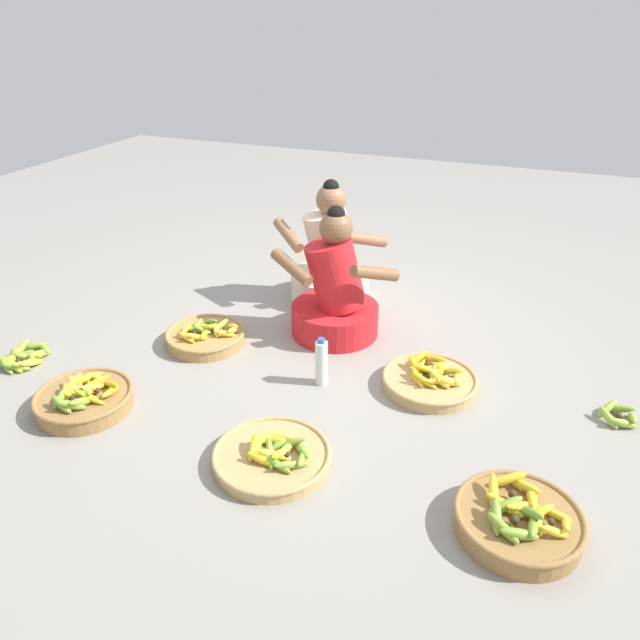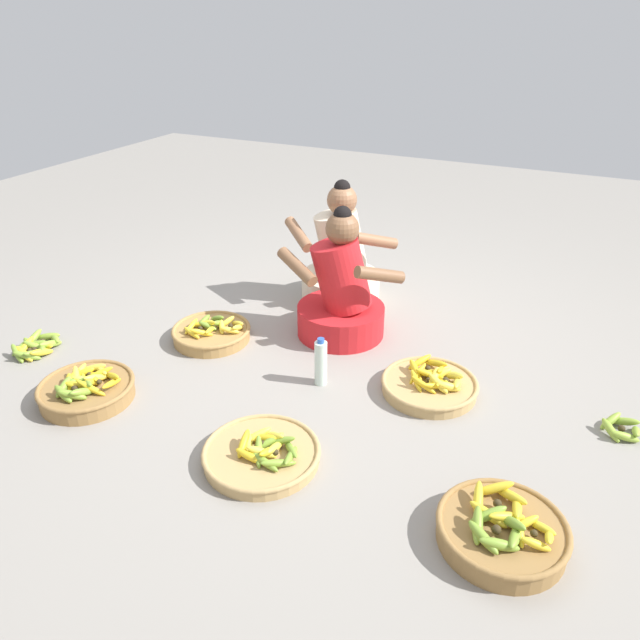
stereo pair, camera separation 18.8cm
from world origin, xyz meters
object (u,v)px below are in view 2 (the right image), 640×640
Objects in this scene: banana_basket_back_right at (502,530)px; loose_bananas_back_left at (36,346)px; vendor_woman_front at (341,296)px; banana_basket_back_center at (212,332)px; water_bottle at (321,363)px; banana_basket_near_bicycle at (430,384)px; loose_bananas_front_left at (621,428)px; banana_basket_front_center at (262,453)px; banana_basket_mid_right at (86,389)px; vendor_woman_behind at (341,263)px.

banana_basket_back_right reaches higher than loose_bananas_back_left.
vendor_woman_front is 1.71× the size of banana_basket_back_center.
banana_basket_back_right is 1.46× the size of loose_bananas_back_left.
loose_bananas_back_left is at bearing -165.64° from water_bottle.
banana_basket_near_bicycle is 2.22m from loose_bananas_back_left.
banana_basket_back_center is 2.21m from loose_bananas_front_left.
banana_basket_back_right is 2.67m from loose_bananas_back_left.
loose_bananas_front_left is at bearing 11.77° from loose_bananas_back_left.
loose_bananas_back_left reaches higher than loose_bananas_front_left.
banana_basket_front_center is 1.56× the size of loose_bananas_back_left.
water_bottle is at bearing 32.53° from banana_basket_mid_right.
vendor_woman_behind is 1.67× the size of banana_basket_back_right.
water_bottle reaches higher than banana_basket_back_center.
loose_bananas_front_left is at bearing 19.45° from banana_basket_mid_right.
banana_basket_back_right is (1.02, -0.01, 0.02)m from banana_basket_front_center.
banana_basket_mid_right is at bearing -152.32° from banana_basket_near_bicycle.
vendor_woman_front is at bearing 103.17° from water_bottle.
banana_basket_near_bicycle is (0.86, -0.81, -0.21)m from vendor_woman_behind.
banana_basket_near_bicycle is (0.66, -0.37, -0.21)m from vendor_woman_front.
banana_basket_near_bicycle reaches higher than banana_basket_front_center.
water_bottle reaches higher than banana_basket_near_bicycle.
banana_basket_back_center reaches higher than banana_basket_near_bicycle.
banana_basket_mid_right reaches higher than banana_basket_front_center.
banana_basket_back_center is at bearing 135.59° from banana_basket_front_center.
banana_basket_near_bicycle is at bearing 17.49° from water_bottle.
vendor_woman_behind is at bearing 102.23° from banana_basket_front_center.
vendor_woman_front is 1.69m from banana_basket_back_right.
banana_basket_back_right reaches higher than banana_basket_front_center.
loose_bananas_front_left is at bearing 66.72° from banana_basket_back_right.
vendor_woman_behind is at bearing 129.95° from banana_basket_back_right.
banana_basket_back_center is at bearing -177.84° from loose_bananas_front_left.
water_bottle is (-1.43, -0.22, 0.09)m from loose_bananas_front_left.
water_bottle is (1.61, 0.41, 0.09)m from loose_bananas_back_left.
loose_bananas_front_left is (2.21, 0.08, -0.02)m from banana_basket_back_center.
banana_basket_back_center is (-1.32, -0.03, 0.00)m from banana_basket_near_bicycle.
vendor_woman_behind is at bearing 67.35° from banana_basket_mid_right.
loose_bananas_front_left is (1.40, 0.88, -0.01)m from banana_basket_front_center.
vendor_woman_behind is at bearing 136.77° from banana_basket_near_bicycle.
banana_basket_back_center is (-0.46, -0.84, -0.21)m from vendor_woman_behind.
banana_basket_back_right is at bearing -0.75° from banana_basket_mid_right.
banana_basket_near_bicycle is 0.90m from loose_bananas_front_left.
vendor_woman_front is 1.61m from loose_bananas_front_left.
vendor_woman_behind reaches higher than banana_basket_back_center.
banana_basket_near_bicycle reaches higher than loose_bananas_front_left.
water_bottle reaches higher than banana_basket_front_center.
vendor_woman_front is at bearing 32.63° from loose_bananas_back_left.
vendor_woman_behind is at bearing 156.67° from loose_bananas_front_left.
loose_bananas_back_left is (-1.48, -0.95, -0.22)m from vendor_woman_front.
banana_basket_front_center is 1.66m from loose_bananas_back_left.
banana_basket_near_bicycle is (0.51, 0.83, 0.01)m from banana_basket_front_center.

